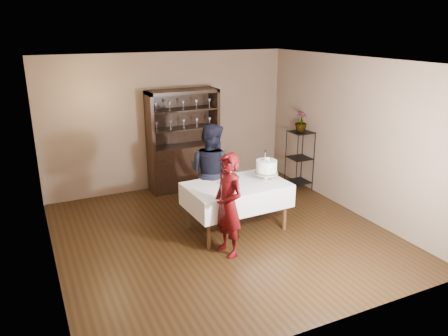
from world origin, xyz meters
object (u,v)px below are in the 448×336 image
at_px(woman, 228,205).
at_px(man, 211,172).
at_px(china_hutch, 184,156).
at_px(potted_plant, 301,121).
at_px(cake, 266,168).
at_px(plant_etagere, 300,158).
at_px(cake_table, 237,195).

relative_size(woman, man, 0.91).
xyz_separation_m(china_hutch, potted_plant, (2.08, -1.03, 0.73)).
height_order(china_hutch, cake, china_hutch).
bearing_deg(china_hutch, man, -93.74).
height_order(plant_etagere, cake_table, plant_etagere).
distance_m(plant_etagere, man, 2.26).
xyz_separation_m(plant_etagere, man, (-2.19, -0.55, 0.19)).
distance_m(china_hutch, potted_plant, 2.43).
bearing_deg(man, woman, 133.17).
height_order(china_hutch, man, china_hutch).
xyz_separation_m(cake_table, man, (-0.18, 0.59, 0.23)).
xyz_separation_m(china_hutch, woman, (-0.38, -2.84, 0.10)).
xyz_separation_m(china_hutch, plant_etagere, (2.08, -1.05, -0.01)).
bearing_deg(woman, cake_table, 134.10).
relative_size(cake_table, man, 0.97).
bearing_deg(china_hutch, cake, -74.93).
relative_size(man, cake, 3.24).
xyz_separation_m(china_hutch, cake_table, (0.08, -2.19, -0.06)).
height_order(china_hutch, potted_plant, china_hutch).
xyz_separation_m(cake_table, cake, (0.52, -0.03, 0.39)).
distance_m(woman, potted_plant, 3.12).
distance_m(china_hutch, plant_etagere, 2.33).
relative_size(woman, potted_plant, 3.77).
relative_size(china_hutch, man, 1.19).
bearing_deg(cake_table, plant_etagere, 29.73).
xyz_separation_m(plant_etagere, cake, (-1.48, -1.17, 0.35)).
distance_m(cake_table, cake, 0.65).
relative_size(plant_etagere, man, 0.71).
bearing_deg(plant_etagere, china_hutch, 153.17).
distance_m(china_hutch, cake, 2.33).
bearing_deg(potted_plant, cake_table, -149.83).
bearing_deg(plant_etagere, cake, -141.60).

